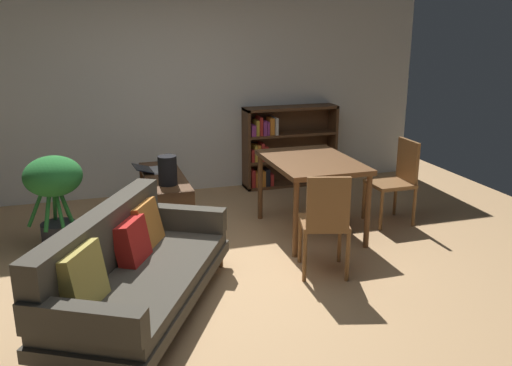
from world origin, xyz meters
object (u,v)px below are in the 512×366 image
(media_console, at_px, (165,201))
(dining_chair_far, at_px, (325,219))
(fabric_couch, at_px, (130,267))
(potted_floor_plant, at_px, (54,188))
(bookshelf, at_px, (283,147))
(open_laptop, at_px, (154,169))
(desk_speaker, at_px, (168,170))
(dining_table, at_px, (311,167))
(dining_chair_near, at_px, (397,177))

(media_console, distance_m, dining_chair_far, 1.99)
(fabric_couch, height_order, media_console, fabric_couch)
(potted_floor_plant, height_order, dining_chair_far, dining_chair_far)
(media_console, relative_size, bookshelf, 1.01)
(open_laptop, height_order, dining_chair_far, dining_chair_far)
(desk_speaker, xyz_separation_m, dining_chair_far, (1.16, -1.26, -0.20))
(media_console, bearing_deg, dining_chair_far, -54.23)
(desk_speaker, distance_m, dining_table, 1.47)
(media_console, xyz_separation_m, dining_chair_far, (1.16, -1.60, 0.23))
(desk_speaker, bearing_deg, dining_chair_far, -47.32)
(desk_speaker, distance_m, dining_chair_near, 2.49)
(potted_floor_plant, bearing_deg, fabric_couch, -68.27)
(desk_speaker, xyz_separation_m, dining_chair_near, (2.47, -0.26, -0.21))
(dining_table, bearing_deg, dining_chair_far, -105.68)
(dining_chair_near, bearing_deg, bookshelf, 111.96)
(dining_chair_near, bearing_deg, open_laptop, 162.01)
(potted_floor_plant, bearing_deg, dining_chair_near, -5.42)
(fabric_couch, distance_m, potted_floor_plant, 1.59)
(fabric_couch, distance_m, dining_chair_near, 3.18)
(open_laptop, bearing_deg, dining_chair_far, -55.89)
(potted_floor_plant, height_order, dining_table, potted_floor_plant)
(desk_speaker, xyz_separation_m, potted_floor_plant, (-1.09, 0.07, -0.11))
(media_console, height_order, potted_floor_plant, potted_floor_plant)
(open_laptop, xyz_separation_m, dining_chair_far, (1.23, -1.82, -0.07))
(media_console, height_order, open_laptop, open_laptop)
(potted_floor_plant, distance_m, bookshelf, 3.18)
(open_laptop, distance_m, dining_table, 1.73)
(open_laptop, distance_m, desk_speaker, 0.58)
(dining_chair_near, height_order, bookshelf, bookshelf)
(fabric_couch, distance_m, bookshelf, 3.66)
(fabric_couch, xyz_separation_m, open_laptop, (0.43, 1.95, 0.23))
(fabric_couch, xyz_separation_m, dining_chair_far, (1.67, 0.13, 0.16))
(fabric_couch, height_order, bookshelf, bookshelf)
(dining_chair_far, bearing_deg, fabric_couch, -175.62)
(bookshelf, bearing_deg, potted_floor_plant, -153.92)
(open_laptop, xyz_separation_m, dining_chair_near, (2.54, -0.82, -0.08))
(potted_floor_plant, bearing_deg, desk_speaker, -3.86)
(media_console, height_order, dining_table, dining_table)
(potted_floor_plant, xyz_separation_m, bookshelf, (2.85, 1.40, -0.08))
(desk_speaker, relative_size, dining_table, 0.25)
(open_laptop, xyz_separation_m, bookshelf, (1.84, 0.91, -0.07))
(dining_chair_far, bearing_deg, potted_floor_plant, 149.31)
(media_console, bearing_deg, dining_table, -23.22)
(dining_chair_far, bearing_deg, dining_table, 74.32)
(media_console, relative_size, open_laptop, 3.07)
(bookshelf, bearing_deg, fabric_couch, -128.46)
(fabric_couch, bearing_deg, dining_chair_near, 20.75)
(potted_floor_plant, distance_m, dining_table, 2.55)
(desk_speaker, distance_m, potted_floor_plant, 1.09)
(media_console, xyz_separation_m, dining_chair_near, (2.46, -0.61, 0.23))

